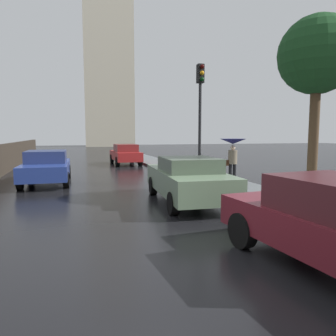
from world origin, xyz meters
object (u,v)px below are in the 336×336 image
street_tree_near (317,57)px  car_red_far_ahead (125,154)px  car_maroon_near_kerb (336,223)px  car_green_behind_camera (188,179)px  pedestrian_with_umbrella_near (233,148)px  car_blue_mid_road (47,167)px  traffic_light (200,102)px

street_tree_near → car_red_far_ahead: bearing=105.0°
car_maroon_near_kerb → car_green_behind_camera: bearing=90.4°
pedestrian_with_umbrella_near → car_blue_mid_road: bearing=166.6°
car_green_behind_camera → traffic_light: (1.70, 3.06, 2.71)m
car_maroon_near_kerb → car_red_far_ahead: 18.32m
car_maroon_near_kerb → car_green_behind_camera: 5.33m
pedestrian_with_umbrella_near → traffic_light: traffic_light is taller
car_green_behind_camera → street_tree_near: size_ratio=0.80×
car_red_far_ahead → traffic_light: bearing=-81.9°
car_maroon_near_kerb → car_blue_mid_road: (-4.87, 10.69, -0.02)m
car_blue_mid_road → car_green_behind_camera: (4.45, -5.37, 0.00)m
car_green_behind_camera → traffic_light: traffic_light is taller
car_red_far_ahead → car_green_behind_camera: 13.00m
car_maroon_near_kerb → car_green_behind_camera: (-0.41, 5.32, -0.02)m
pedestrian_with_umbrella_near → street_tree_near: size_ratio=0.31×
car_blue_mid_road → street_tree_near: (8.41, -6.21, 3.77)m
traffic_light → car_blue_mid_road: bearing=159.4°
car_green_behind_camera → traffic_light: 4.43m
car_green_behind_camera → car_maroon_near_kerb: bearing=-81.2°
car_blue_mid_road → car_red_far_ahead: car_red_far_ahead is taller
car_maroon_near_kerb → street_tree_near: bearing=47.7°
car_blue_mid_road → pedestrian_with_umbrella_near: pedestrian_with_umbrella_near is taller
car_green_behind_camera → car_blue_mid_road: bearing=134.0°
car_blue_mid_road → car_red_far_ahead: bearing=-120.3°
car_maroon_near_kerb → car_blue_mid_road: size_ratio=0.89×
traffic_light → car_red_far_ahead: bearing=98.2°
car_blue_mid_road → car_green_behind_camera: bearing=131.1°
traffic_light → car_maroon_near_kerb: bearing=-98.7°
car_maroon_near_kerb → car_red_far_ahead: bearing=86.5°
street_tree_near → car_green_behind_camera: bearing=168.1°
car_maroon_near_kerb → traffic_light: 8.89m
traffic_light → street_tree_near: 4.63m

